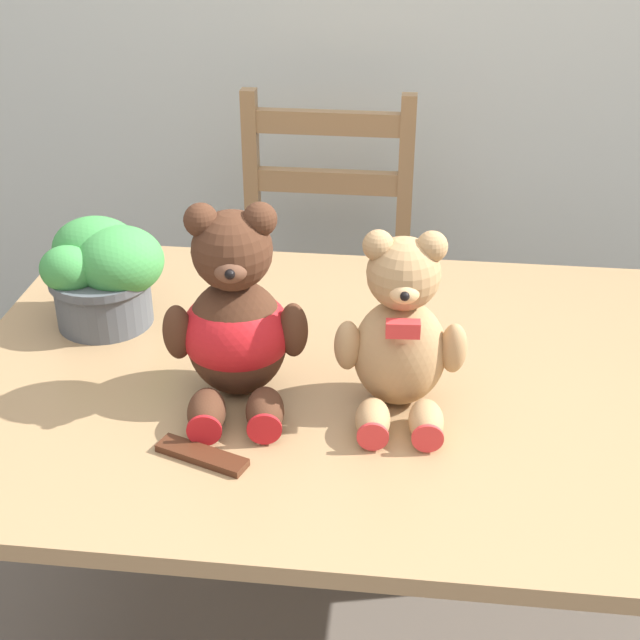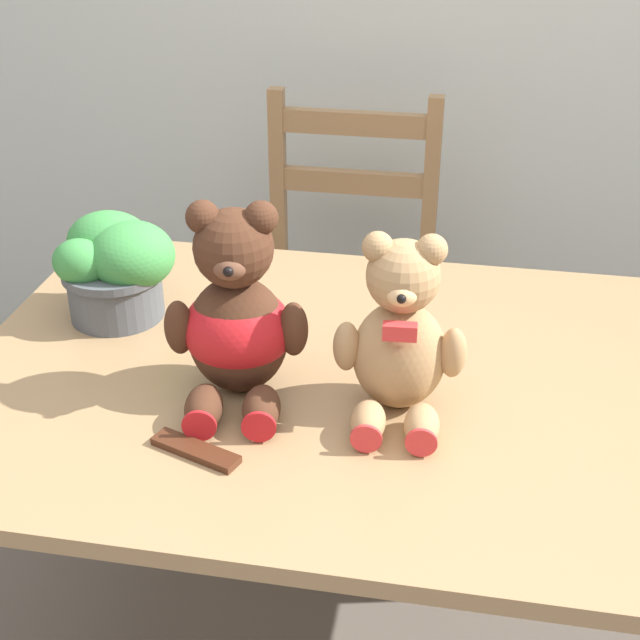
{
  "view_description": "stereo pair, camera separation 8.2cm",
  "coord_description": "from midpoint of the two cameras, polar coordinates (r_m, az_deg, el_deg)",
  "views": [
    {
      "loc": [
        0.03,
        -0.82,
        1.61
      ],
      "look_at": [
        -0.11,
        0.4,
        0.92
      ],
      "focal_mm": 50.0,
      "sensor_mm": 36.0,
      "label": 1
    },
    {
      "loc": [
        0.11,
        -0.81,
        1.61
      ],
      "look_at": [
        -0.11,
        0.4,
        0.92
      ],
      "focal_mm": 50.0,
      "sensor_mm": 36.0,
      "label": 2
    }
  ],
  "objects": [
    {
      "name": "wooden_chair_behind",
      "position": [
        2.39,
        2.5,
        1.33
      ],
      "size": [
        0.46,
        0.45,
        1.0
      ],
      "rotation": [
        0.0,
        0.0,
        3.14
      ],
      "color": "#997047",
      "rests_on": "ground_plane"
    },
    {
      "name": "teddy_bear_left",
      "position": [
        1.43,
        -3.74,
        -0.03
      ],
      "size": [
        0.24,
        0.26,
        0.33
      ],
      "rotation": [
        0.0,
        0.0,
        3.29
      ],
      "color": "#472819",
      "rests_on": "dining_table"
    },
    {
      "name": "dining_table",
      "position": [
        1.59,
        5.9,
        -6.49
      ],
      "size": [
        1.49,
        0.94,
        0.78
      ],
      "color": "#9E7A51",
      "rests_on": "ground_plane"
    },
    {
      "name": "teddy_bear_right",
      "position": [
        1.4,
        6.82,
        -1.17
      ],
      "size": [
        0.21,
        0.21,
        0.3
      ],
      "rotation": [
        0.0,
        0.0,
        3.2
      ],
      "color": "tan",
      "rests_on": "dining_table"
    },
    {
      "name": "chocolate_bar",
      "position": [
        1.36,
        -6.25,
        -8.32
      ],
      "size": [
        0.15,
        0.08,
        0.01
      ],
      "primitive_type": "cube",
      "rotation": [
        0.0,
        0.0,
        -0.35
      ],
      "color": "#472314",
      "rests_on": "dining_table"
    },
    {
      "name": "potted_plant",
      "position": [
        1.71,
        -11.59,
        3.46
      ],
      "size": [
        0.22,
        0.19,
        0.2
      ],
      "color": "#4C5156",
      "rests_on": "dining_table"
    }
  ]
}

